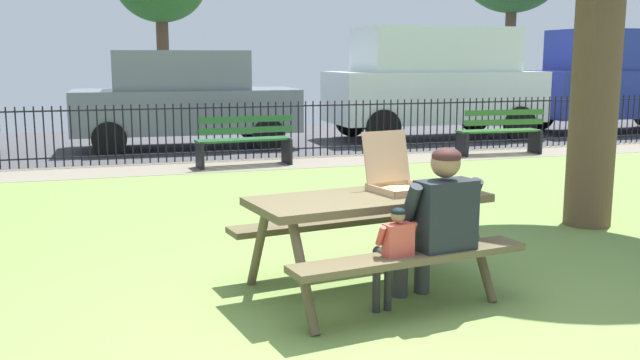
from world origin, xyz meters
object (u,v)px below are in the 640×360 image
adult_at_table (437,220)px  parked_car_right (434,80)px  child_at_table (393,250)px  picnic_table_foreground (368,218)px  park_bench_right (500,132)px  parked_car_center (185,98)px  pizza_box_open (397,180)px  parked_car_far_right (623,78)px  park_bench_center (244,142)px

adult_at_table → parked_car_right: parked_car_right is taller
child_at_table → parked_car_right: size_ratio=0.17×
adult_at_table → child_at_table: adult_at_table is taller
picnic_table_foreground → parked_car_right: parked_car_right is taller
park_bench_right → parked_car_center: size_ratio=0.36×
pizza_box_open → child_at_table: (-0.31, -0.66, -0.37)m
parked_car_right → child_at_table: bearing=-117.8°
picnic_table_foreground → parked_car_far_right: (10.34, 9.48, 0.71)m
park_bench_right → parked_car_far_right: 5.83m
adult_at_table → parked_car_center: bearing=93.5°
pizza_box_open → parked_car_center: 9.38m
adult_at_table → park_bench_center: bearing=89.7°
park_bench_right → parked_car_right: 2.90m
park_bench_right → parked_car_center: parked_car_center is taller
adult_at_table → park_bench_right: (4.92, 7.17, -0.24)m
parked_car_center → parked_car_right: (5.51, -0.00, 0.30)m
adult_at_table → parked_car_right: size_ratio=0.25×
pizza_box_open → parked_car_right: 10.62m
adult_at_table → park_bench_center: 7.18m
parked_car_far_right → picnic_table_foreground: bearing=-137.5°
pizza_box_open → park_bench_right: pizza_box_open is taller
park_bench_center → parked_car_far_right: 10.36m
park_bench_center → picnic_table_foreground: bearing=-93.4°
pizza_box_open → parked_car_center: size_ratio=0.12×
park_bench_center → parked_car_right: bearing=29.6°
parked_car_far_right → pizza_box_open: bearing=-137.0°
park_bench_center → adult_at_table: bearing=-90.3°
child_at_table → park_bench_center: (0.42, 7.26, -0.08)m
picnic_table_foreground → park_bench_right: 8.54m
picnic_table_foreground → pizza_box_open: (0.28, 0.11, 0.26)m
parked_car_right → park_bench_center: bearing=-150.4°
adult_at_table → parked_car_right: bearing=63.7°
child_at_table → parked_car_far_right: (10.37, 10.02, 0.81)m
picnic_table_foreground → child_at_table: bearing=-92.9°
child_at_table → parked_car_far_right: parked_car_far_right is taller
parked_car_center → child_at_table: bearing=-88.7°
child_at_table → park_bench_right: 8.99m
pizza_box_open → park_bench_center: size_ratio=0.34×
adult_at_table → picnic_table_foreground: bearing=127.9°
parked_car_far_right → adult_at_table: bearing=-135.2°
picnic_table_foreground → adult_at_table: (0.35, -0.45, 0.06)m
adult_at_table → child_at_table: size_ratio=1.49×
picnic_table_foreground → pizza_box_open: pizza_box_open is taller
child_at_table → park_bench_center: park_bench_center is taller
child_at_table → parked_car_center: bearing=91.3°
park_bench_center → parked_car_right: 5.66m
pizza_box_open → picnic_table_foreground: bearing=-158.1°
child_at_table → parked_car_center: (-0.22, 10.02, 0.51)m
park_bench_right → parked_car_right: parked_car_right is taller
parked_car_center → parked_car_right: parked_car_right is taller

